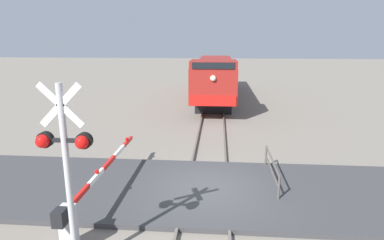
% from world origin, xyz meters
% --- Properties ---
extents(ground_plane, '(160.00, 160.00, 0.00)m').
position_xyz_m(ground_plane, '(0.00, 0.00, 0.00)').
color(ground_plane, slate).
extents(rail_track_left, '(0.08, 80.00, 0.15)m').
position_xyz_m(rail_track_left, '(-0.72, 0.00, 0.07)').
color(rail_track_left, '#59544C').
rests_on(rail_track_left, ground_plane).
extents(rail_track_right, '(0.08, 80.00, 0.15)m').
position_xyz_m(rail_track_right, '(0.72, 0.00, 0.07)').
color(rail_track_right, '#59544C').
rests_on(rail_track_right, ground_plane).
extents(road_surface, '(36.00, 5.02, 0.16)m').
position_xyz_m(road_surface, '(0.00, 0.00, 0.08)').
color(road_surface, '#38383A').
rests_on(road_surface, ground_plane).
extents(locomotive, '(3.07, 17.71, 3.83)m').
position_xyz_m(locomotive, '(0.00, 18.23, 2.03)').
color(locomotive, black).
rests_on(locomotive, ground_plane).
extents(crossing_signal, '(1.18, 0.33, 4.35)m').
position_xyz_m(crossing_signal, '(-2.83, -4.18, 2.73)').
color(crossing_signal, '#ADADB2').
rests_on(crossing_signal, ground_plane).
extents(crossing_gate, '(0.36, 6.65, 1.26)m').
position_xyz_m(crossing_gate, '(-3.36, -2.39, 0.80)').
color(crossing_gate, silver).
rests_on(crossing_gate, ground_plane).
extents(guard_railing, '(0.08, 3.07, 0.95)m').
position_xyz_m(guard_railing, '(2.34, 0.88, 0.63)').
color(guard_railing, '#4C4742').
rests_on(guard_railing, ground_plane).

